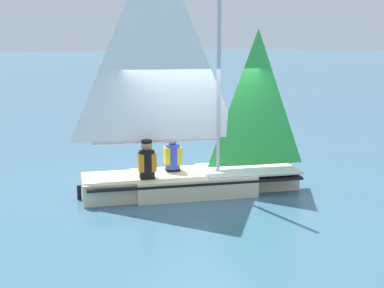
# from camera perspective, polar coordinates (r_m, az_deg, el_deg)

# --- Properties ---
(ground_plane) EXTENTS (260.00, 260.00, 0.00)m
(ground_plane) POSITION_cam_1_polar(r_m,az_deg,el_deg) (10.97, 0.00, -5.15)
(ground_plane) COLOR #38607A
(sailboat_main) EXTENTS (4.46, 3.06, 5.15)m
(sailboat_main) POSITION_cam_1_polar(r_m,az_deg,el_deg) (10.77, -0.34, -1.16)
(sailboat_main) COLOR beige
(sailboat_main) RESTS_ON ground_plane
(sailor_helm) EXTENTS (0.42, 0.40, 1.16)m
(sailor_helm) POSITION_cam_1_polar(r_m,az_deg,el_deg) (11.00, -2.08, -1.71)
(sailor_helm) COLOR black
(sailor_helm) RESTS_ON ground_plane
(sailor_crew) EXTENTS (0.42, 0.40, 1.16)m
(sailor_crew) POSITION_cam_1_polar(r_m,az_deg,el_deg) (10.43, -4.82, -2.45)
(sailor_crew) COLOR black
(sailor_crew) RESTS_ON ground_plane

